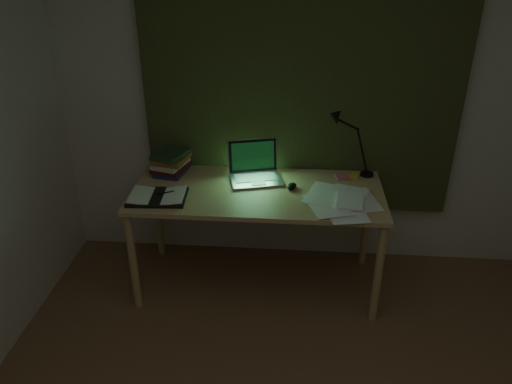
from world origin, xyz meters
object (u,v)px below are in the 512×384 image
(book_stack, at_px, (171,162))
(loose_papers, at_px, (341,200))
(desk, at_px, (257,239))
(laptop, at_px, (256,164))
(open_textbook, at_px, (158,196))
(desk_lamp, at_px, (370,142))

(book_stack, height_order, loose_papers, book_stack)
(desk, bearing_deg, loose_papers, -11.60)
(laptop, height_order, loose_papers, laptop)
(desk, relative_size, open_textbook, 4.55)
(loose_papers, bearing_deg, book_stack, 164.20)
(desk, xyz_separation_m, desk_lamp, (0.76, 0.30, 0.64))
(open_textbook, bearing_deg, loose_papers, -0.67)
(desk, distance_m, desk_lamp, 1.04)
(book_stack, bearing_deg, loose_papers, -15.80)
(desk, relative_size, loose_papers, 4.23)
(open_textbook, bearing_deg, desk, 11.49)
(desk, distance_m, loose_papers, 0.69)
(book_stack, xyz_separation_m, loose_papers, (1.19, -0.34, -0.07))
(open_textbook, xyz_separation_m, loose_papers, (1.19, 0.06, -0.00))
(laptop, relative_size, book_stack, 1.58)
(desk, height_order, desk_lamp, desk_lamp)
(book_stack, height_order, desk_lamp, desk_lamp)
(laptop, bearing_deg, desk_lamp, -3.77)
(open_textbook, bearing_deg, laptop, 23.09)
(loose_papers, relative_size, desk_lamp, 0.79)
(desk, xyz_separation_m, loose_papers, (0.55, -0.11, 0.40))
(desk, bearing_deg, desk_lamp, 21.25)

